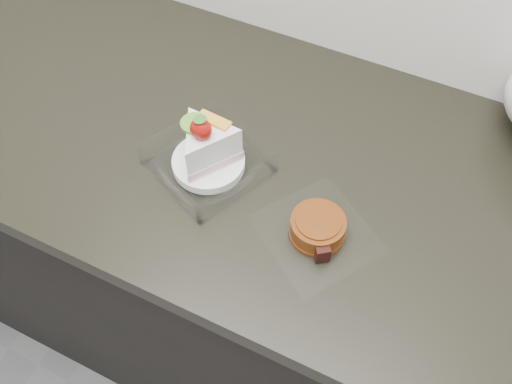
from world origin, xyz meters
name	(u,v)px	position (x,y,z in m)	size (l,w,h in m)	color
counter	(258,270)	(0.00, 1.69, 0.45)	(2.04, 0.64, 0.90)	black
cake_tray	(208,154)	(-0.06, 1.62, 0.94)	(0.22, 0.22, 0.13)	white
mooncake_wrap	(318,229)	(0.16, 1.57, 0.92)	(0.24, 0.23, 0.04)	white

